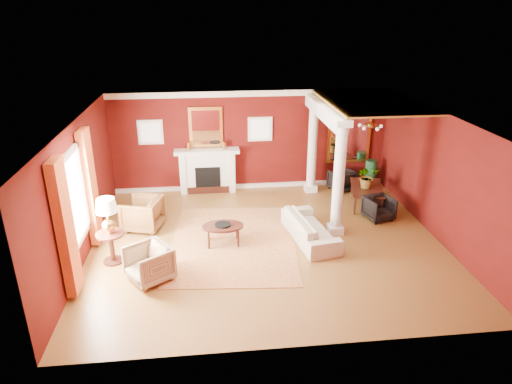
{
  "coord_description": "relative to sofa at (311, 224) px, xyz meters",
  "views": [
    {
      "loc": [
        -1.28,
        -9.24,
        5.12
      ],
      "look_at": [
        -0.22,
        0.32,
        1.15
      ],
      "focal_mm": 32.0,
      "sensor_mm": 36.0,
      "label": 1
    }
  ],
  "objects": [
    {
      "name": "dining_chair_far",
      "position": [
        1.61,
        2.94,
        -0.06
      ],
      "size": [
        0.83,
        0.8,
        0.66
      ],
      "primitive_type": "imported",
      "rotation": [
        0.0,
        0.0,
        3.53
      ],
      "color": "black",
      "rests_on": "ground"
    },
    {
      "name": "fireplace",
      "position": [
        -2.33,
        3.25,
        0.26
      ],
      "size": [
        1.85,
        0.42,
        1.29
      ],
      "color": "white",
      "rests_on": "ground"
    },
    {
      "name": "dining_mirror",
      "position": [
        1.87,
        3.39,
        1.16
      ],
      "size": [
        1.3,
        0.07,
        1.7
      ],
      "color": "gold",
      "rests_on": "room_shell"
    },
    {
      "name": "flank_window_left",
      "position": [
        -3.88,
        3.4,
        1.41
      ],
      "size": [
        0.7,
        0.07,
        0.7
      ],
      "color": "white",
      "rests_on": "room_shell"
    },
    {
      "name": "green_urn",
      "position": [
        2.47,
        2.94,
        -0.04
      ],
      "size": [
        0.37,
        0.37,
        0.9
      ],
      "color": "#164624",
      "rests_on": "ground"
    },
    {
      "name": "amber_ceiling",
      "position": [
        1.82,
        1.69,
        2.48
      ],
      "size": [
        2.3,
        3.4,
        0.04
      ],
      "primitive_type": "cube",
      "color": "gold",
      "rests_on": "room_shell"
    },
    {
      "name": "dining_table",
      "position": [
        1.99,
        1.77,
        0.02
      ],
      "size": [
        0.87,
        1.56,
        0.83
      ],
      "primitive_type": "imported",
      "rotation": [
        0.0,
        0.0,
        1.32
      ],
      "color": "black",
      "rests_on": "ground"
    },
    {
      "name": "armchair_stripe",
      "position": [
        -3.56,
        -1.31,
        0.01
      ],
      "size": [
        1.04,
        1.05,
        0.8
      ],
      "primitive_type": "imported",
      "rotation": [
        0.0,
        0.0,
        -0.97
      ],
      "color": "tan",
      "rests_on": "ground"
    },
    {
      "name": "left_window",
      "position": [
        -4.92,
        -0.66,
        1.03
      ],
      "size": [
        0.21,
        2.55,
        2.6
      ],
      "color": "white",
      "rests_on": "room_shell"
    },
    {
      "name": "potted_plant",
      "position": [
        1.94,
        1.77,
        0.68
      ],
      "size": [
        0.64,
        0.7,
        0.5
      ],
      "primitive_type": "imported",
      "rotation": [
        0.0,
        0.0,
        0.11
      ],
      "color": "#26591E",
      "rests_on": "dining_table"
    },
    {
      "name": "column_back",
      "position": [
        0.67,
        2.94,
        1.04
      ],
      "size": [
        0.36,
        0.36,
        2.8
      ],
      "color": "white",
      "rests_on": "ground"
    },
    {
      "name": "flank_window_right",
      "position": [
        -0.78,
        3.4,
        1.41
      ],
      "size": [
        0.7,
        0.07,
        0.7
      ],
      "color": "white",
      "rests_on": "room_shell"
    },
    {
      "name": "coffee_table",
      "position": [
        -2.03,
        -0.01,
        0.04
      ],
      "size": [
        0.95,
        0.95,
        0.48
      ],
      "rotation": [
        0.0,
        0.0,
        0.29
      ],
      "color": "black",
      "rests_on": "ground"
    },
    {
      "name": "dining_chair_near",
      "position": [
        1.99,
        0.88,
        -0.06
      ],
      "size": [
        0.78,
        0.76,
        0.66
      ],
      "primitive_type": "imported",
      "rotation": [
        0.0,
        0.0,
        0.28
      ],
      "color": "black",
      "rests_on": "ground"
    },
    {
      "name": "room_shell",
      "position": [
        -1.03,
        -0.06,
        1.63
      ],
      "size": [
        8.04,
        7.04,
        2.92
      ],
      "color": "#560C0C",
      "rests_on": "ground"
    },
    {
      "name": "header_beam",
      "position": [
        0.67,
        1.84,
        2.23
      ],
      "size": [
        0.3,
        3.2,
        0.32
      ],
      "primitive_type": "cube",
      "color": "white",
      "rests_on": "column_front"
    },
    {
      "name": "overmantel_mirror",
      "position": [
        -2.33,
        3.39,
        1.51
      ],
      "size": [
        0.95,
        0.07,
        1.15
      ],
      "color": "gold",
      "rests_on": "fireplace"
    },
    {
      "name": "sofa",
      "position": [
        0.0,
        0.0,
        0.0
      ],
      "size": [
        0.89,
        2.06,
        0.78
      ],
      "primitive_type": "imported",
      "rotation": [
        0.0,
        0.0,
        1.73
      ],
      "color": "#F7E7CF",
      "rests_on": "ground"
    },
    {
      "name": "coffee_book",
      "position": [
        -2.07,
        0.0,
        0.21
      ],
      "size": [
        0.18,
        0.03,
        0.24
      ],
      "primitive_type": "imported",
      "rotation": [
        0.0,
        0.0,
        0.04
      ],
      "color": "black",
      "rests_on": "coffee_table"
    },
    {
      "name": "armchair_leopard",
      "position": [
        -3.95,
        0.99,
        0.05
      ],
      "size": [
        1.01,
        1.05,
        0.89
      ],
      "primitive_type": "imported",
      "rotation": [
        0.0,
        0.0,
        -1.85
      ],
      "color": "black",
      "rests_on": "ground"
    },
    {
      "name": "side_table",
      "position": [
        -4.41,
        -0.53,
        0.6
      ],
      "size": [
        0.59,
        0.59,
        1.47
      ],
      "rotation": [
        0.0,
        0.0,
        -0.19
      ],
      "color": "black",
      "rests_on": "ground"
    },
    {
      "name": "base_trim",
      "position": [
        -1.03,
        3.4,
        -0.33
      ],
      "size": [
        8.0,
        0.08,
        0.12
      ],
      "primitive_type": "cube",
      "color": "white",
      "rests_on": "ground"
    },
    {
      "name": "crown_trim",
      "position": [
        -1.03,
        3.4,
        2.43
      ],
      "size": [
        8.0,
        0.08,
        0.16
      ],
      "primitive_type": "cube",
      "color": "white",
      "rests_on": "room_shell"
    },
    {
      "name": "column_front",
      "position": [
        0.67,
        0.24,
        1.04
      ],
      "size": [
        0.36,
        0.36,
        2.8
      ],
      "color": "white",
      "rests_on": "ground"
    },
    {
      "name": "rug",
      "position": [
        -1.81,
        0.05,
        -0.38
      ],
      "size": [
        3.14,
        4.0,
        0.02
      ],
      "primitive_type": "cube",
      "rotation": [
        0.0,
        0.0,
        -0.09
      ],
      "color": "maroon",
      "rests_on": "ground"
    },
    {
      "name": "chandelier",
      "position": [
        1.87,
        1.74,
        1.86
      ],
      "size": [
        0.6,
        0.62,
        0.75
      ],
      "color": "#AE7336",
      "rests_on": "room_shell"
    },
    {
      "name": "ground",
      "position": [
        -1.03,
        -0.06,
        -0.39
      ],
      "size": [
        8.0,
        8.0,
        0.0
      ],
      "primitive_type": "plane",
      "color": "brown",
      "rests_on": "ground"
    }
  ]
}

